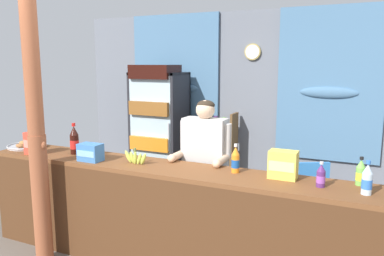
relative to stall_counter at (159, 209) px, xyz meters
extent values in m
plane|color=#665B51|center=(0.03, 0.87, -0.61)|extent=(7.27, 7.27, 0.00)
cube|color=slate|center=(0.03, 2.59, 0.73)|extent=(5.45, 0.12, 2.68)
cube|color=teal|center=(-1.12, 2.50, 1.05)|extent=(1.47, 0.04, 2.06)
ellipsoid|color=teal|center=(-1.12, 2.48, 0.94)|extent=(0.81, 0.10, 0.16)
cube|color=teal|center=(1.20, 2.50, 1.05)|extent=(1.37, 0.04, 2.06)
ellipsoid|color=teal|center=(1.20, 2.48, 0.94)|extent=(0.75, 0.10, 0.16)
cylinder|color=tan|center=(0.13, 2.51, 1.49)|extent=(0.24, 0.03, 0.24)
cylinder|color=white|center=(0.13, 2.49, 1.49)|extent=(0.20, 0.01, 0.20)
cube|color=beige|center=(0.89, 2.51, 0.92)|extent=(0.24, 0.02, 0.18)
cube|color=brown|center=(0.00, 0.12, 0.36)|extent=(3.92, 0.53, 0.04)
cube|color=#4E2E18|center=(0.00, -0.12, -0.13)|extent=(3.92, 0.04, 0.95)
cube|color=#4E2E18|center=(-1.92, 0.12, -0.13)|extent=(0.08, 0.47, 0.95)
cylinder|color=#995133|center=(-1.13, -0.32, 0.03)|extent=(0.17, 0.17, 1.27)
cylinder|color=#995133|center=(-1.13, -0.32, 1.30)|extent=(0.15, 0.15, 1.27)
ellipsoid|color=#995133|center=(-1.05, -0.32, 0.57)|extent=(0.06, 0.05, 0.08)
cube|color=#232328|center=(-1.17, 2.35, 0.29)|extent=(0.76, 0.04, 1.81)
cube|color=#232328|center=(-1.53, 2.08, 0.29)|extent=(0.04, 0.59, 1.81)
cube|color=#232328|center=(-0.81, 2.08, 0.29)|extent=(0.04, 0.59, 1.81)
cube|color=#232328|center=(-1.17, 2.08, 1.18)|extent=(0.76, 0.59, 0.04)
cube|color=#232328|center=(-1.17, 2.08, -0.57)|extent=(0.76, 0.59, 0.08)
cube|color=silver|center=(-1.17, 1.80, 0.34)|extent=(0.70, 0.02, 1.65)
cylinder|color=#B7B7BC|center=(-0.85, 1.77, 0.29)|extent=(0.02, 0.02, 0.40)
cube|color=silver|center=(-1.17, 2.08, 0.06)|extent=(0.68, 0.51, 0.02)
cube|color=orange|center=(-1.17, 1.96, 0.17)|extent=(0.64, 0.47, 0.20)
cube|color=silver|center=(-1.17, 2.08, 0.58)|extent=(0.68, 0.51, 0.02)
cube|color=brown|center=(-1.17, 1.96, 0.69)|extent=(0.64, 0.47, 0.20)
cube|color=silver|center=(-1.17, 2.08, 1.10)|extent=(0.68, 0.51, 0.02)
cube|color=black|center=(-1.17, 1.96, 1.21)|extent=(0.64, 0.47, 0.20)
cube|color=brown|center=(-0.50, 2.30, 0.00)|extent=(0.04, 0.28, 1.22)
cube|color=brown|center=(-0.06, 2.30, 0.00)|extent=(0.04, 0.28, 1.22)
cube|color=brown|center=(-0.28, 2.30, 0.43)|extent=(0.44, 0.28, 0.02)
cylinder|color=#56286B|center=(-0.34, 2.30, 0.50)|extent=(0.06, 0.06, 0.12)
cylinder|color=#75C64C|center=(-0.21, 2.30, 0.50)|extent=(0.06, 0.06, 0.10)
cube|color=brown|center=(-0.28, 2.30, 0.07)|extent=(0.44, 0.28, 0.02)
cylinder|color=brown|center=(-0.34, 2.30, 0.14)|extent=(0.05, 0.05, 0.13)
cylinder|color=black|center=(-0.21, 2.30, 0.14)|extent=(0.06, 0.06, 0.12)
cube|color=brown|center=(-0.28, 2.30, -0.30)|extent=(0.44, 0.28, 0.02)
cylinder|color=black|center=(-0.34, 2.30, -0.21)|extent=(0.07, 0.07, 0.16)
cylinder|color=brown|center=(-0.21, 2.30, -0.24)|extent=(0.05, 0.05, 0.11)
cube|color=#3884D6|center=(1.07, 1.53, -0.17)|extent=(0.60, 0.60, 0.04)
cube|color=#3884D6|center=(1.16, 1.35, 0.05)|extent=(0.39, 0.24, 0.40)
cylinder|color=#3884D6|center=(1.14, 1.78, -0.39)|extent=(0.04, 0.04, 0.44)
cylinder|color=#3884D6|center=(0.81, 1.60, -0.39)|extent=(0.04, 0.04, 0.44)
cylinder|color=#3884D6|center=(1.33, 1.45, -0.39)|extent=(0.04, 0.04, 0.44)
cylinder|color=#3884D6|center=(0.99, 1.27, -0.39)|extent=(0.04, 0.04, 0.44)
cube|color=#3884D6|center=(1.24, 1.62, -0.05)|extent=(0.23, 0.37, 0.03)
cube|color=#3884D6|center=(0.89, 1.43, -0.05)|extent=(0.23, 0.37, 0.03)
cylinder|color=#28282D|center=(0.13, 0.56, -0.18)|extent=(0.11, 0.11, 0.85)
cylinder|color=#28282D|center=(0.32, 0.56, -0.18)|extent=(0.11, 0.11, 0.85)
cube|color=#BCB7B2|center=(0.23, 0.56, 0.52)|extent=(0.44, 0.20, 0.55)
sphere|color=#DBB28E|center=(0.23, 0.56, 0.88)|extent=(0.19, 0.19, 0.19)
ellipsoid|color=#2D2319|center=(0.23, 0.57, 0.92)|extent=(0.18, 0.18, 0.10)
cylinder|color=#BCB7B2|center=(-0.01, 0.56, 0.59)|extent=(0.08, 0.08, 0.33)
cylinder|color=#DBB28E|center=(-0.01, 0.41, 0.42)|extent=(0.07, 0.26, 0.07)
sphere|color=#DBB28E|center=(-0.01, 0.28, 0.42)|extent=(0.08, 0.08, 0.08)
cylinder|color=#BCB7B2|center=(0.46, 0.56, 0.59)|extent=(0.08, 0.08, 0.33)
cylinder|color=#DBB28E|center=(0.46, 0.41, 0.42)|extent=(0.07, 0.26, 0.07)
sphere|color=#DBB28E|center=(0.46, 0.28, 0.42)|extent=(0.08, 0.08, 0.08)
cylinder|color=black|center=(-1.11, 0.16, 0.48)|extent=(0.09, 0.09, 0.21)
cone|color=black|center=(-1.11, 0.16, 0.63)|extent=(0.09, 0.09, 0.09)
cylinder|color=red|center=(-1.11, 0.16, 0.69)|extent=(0.04, 0.04, 0.03)
cylinder|color=red|center=(-1.11, 0.16, 0.48)|extent=(0.09, 0.09, 0.09)
cylinder|color=silver|center=(1.72, 0.08, 0.46)|extent=(0.07, 0.07, 0.16)
cone|color=silver|center=(1.72, 0.08, 0.57)|extent=(0.07, 0.07, 0.07)
cylinder|color=blue|center=(1.72, 0.08, 0.62)|extent=(0.03, 0.03, 0.03)
cylinder|color=blue|center=(1.72, 0.08, 0.46)|extent=(0.08, 0.08, 0.07)
cylinder|color=#56286B|center=(1.39, 0.12, 0.44)|extent=(0.07, 0.07, 0.13)
cone|color=#56286B|center=(1.39, 0.12, 0.53)|extent=(0.07, 0.07, 0.06)
cylinder|color=silver|center=(1.39, 0.12, 0.57)|extent=(0.03, 0.03, 0.02)
cylinder|color=purple|center=(1.39, 0.12, 0.44)|extent=(0.07, 0.07, 0.06)
cylinder|color=#75C64C|center=(1.67, 0.30, 0.45)|extent=(0.07, 0.07, 0.14)
cone|color=#75C64C|center=(1.67, 0.30, 0.55)|extent=(0.07, 0.07, 0.06)
cylinder|color=black|center=(1.67, 0.30, 0.60)|extent=(0.03, 0.03, 0.02)
cylinder|color=yellow|center=(1.67, 0.30, 0.45)|extent=(0.07, 0.07, 0.06)
cylinder|color=orange|center=(0.66, 0.21, 0.46)|extent=(0.07, 0.07, 0.16)
cone|color=orange|center=(0.66, 0.21, 0.58)|extent=(0.07, 0.07, 0.07)
cylinder|color=white|center=(0.66, 0.21, 0.62)|extent=(0.03, 0.03, 0.03)
cylinder|color=#194C99|center=(0.66, 0.21, 0.46)|extent=(0.07, 0.07, 0.07)
cube|color=#3D75B7|center=(-0.76, -0.01, 0.47)|extent=(0.23, 0.15, 0.17)
cube|color=#7CB5F7|center=(-0.76, -0.08, 0.47)|extent=(0.21, 0.00, 0.06)
cube|color=#EAD14C|center=(1.08, 0.22, 0.50)|extent=(0.23, 0.14, 0.24)
cube|color=#FFFF8C|center=(1.08, 0.14, 0.50)|extent=(0.21, 0.00, 0.08)
cube|color=#E5422D|center=(-1.50, -0.03, 0.50)|extent=(0.16, 0.12, 0.23)
cube|color=#FF826D|center=(-1.50, -0.09, 0.50)|extent=(0.15, 0.00, 0.08)
cylinder|color=#BCBCC1|center=(-1.83, 0.18, 0.39)|extent=(0.42, 0.42, 0.02)
torus|color=#BCBCC1|center=(-1.83, 0.18, 0.40)|extent=(0.44, 0.44, 0.02)
ellipsoid|color=#C68947|center=(-1.69, 0.20, 0.42)|extent=(0.11, 0.07, 0.05)
ellipsoid|color=tan|center=(-1.83, 0.25, 0.42)|extent=(0.10, 0.08, 0.05)
ellipsoid|color=#B2753D|center=(-1.89, 0.18, 0.42)|extent=(0.11, 0.08, 0.05)
ellipsoid|color=#A36638|center=(-1.83, 0.07, 0.42)|extent=(0.10, 0.07, 0.05)
ellipsoid|color=#B7C647|center=(-0.39, 0.10, 0.44)|extent=(0.10, 0.03, 0.14)
ellipsoid|color=#B7C647|center=(-0.34, 0.10, 0.43)|extent=(0.07, 0.04, 0.13)
ellipsoid|color=#B7C647|center=(-0.30, 0.08, 0.44)|extent=(0.04, 0.04, 0.14)
ellipsoid|color=#B7C647|center=(-0.25, 0.09, 0.43)|extent=(0.07, 0.04, 0.12)
ellipsoid|color=#B7C647|center=(-0.21, 0.09, 0.44)|extent=(0.09, 0.03, 0.13)
cylinder|color=olive|center=(-0.30, 0.08, 0.51)|extent=(0.02, 0.02, 0.05)
camera|label=1|loc=(1.69, -2.89, 1.34)|focal=35.59mm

